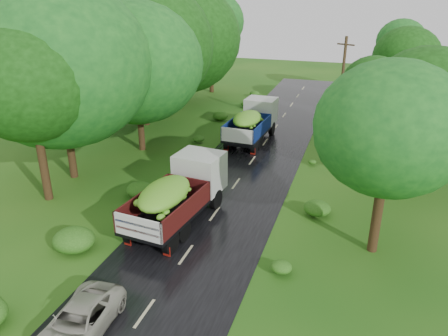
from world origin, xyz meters
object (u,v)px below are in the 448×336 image
at_px(truck_far, 253,120).
at_px(car, 79,322).
at_px(utility_pole, 341,88).
at_px(truck_near, 181,191).

xyz_separation_m(truck_far, car, (-0.55, -21.84, -1.04)).
distance_m(car, utility_pole, 25.25).
xyz_separation_m(truck_near, truck_far, (0.36, 13.31, -0.04)).
bearing_deg(utility_pole, truck_far, -135.19).
bearing_deg(truck_near, utility_pole, 73.71).
height_order(truck_near, utility_pole, utility_pole).
bearing_deg(car, truck_far, 85.19).
bearing_deg(car, utility_pole, 70.95).
bearing_deg(truck_near, car, -84.66).
distance_m(truck_near, car, 8.60).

